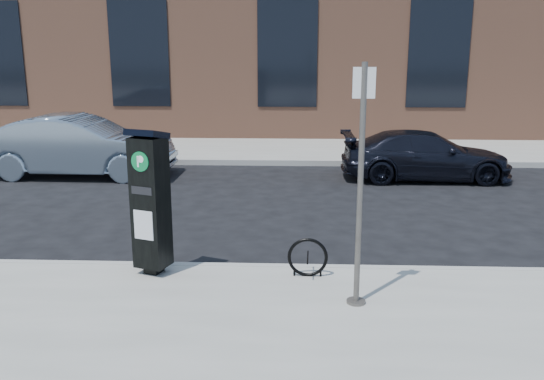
# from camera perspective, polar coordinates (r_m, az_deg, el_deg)

# --- Properties ---
(ground) EXTENTS (120.00, 120.00, 0.00)m
(ground) POSITION_cam_1_polar(r_m,az_deg,el_deg) (8.37, 0.08, -8.37)
(ground) COLOR black
(ground) RESTS_ON ground
(sidewalk_far) EXTENTS (60.00, 12.00, 0.15)m
(sidewalk_far) POSITION_cam_1_polar(r_m,az_deg,el_deg) (21.97, 1.57, 5.70)
(sidewalk_far) COLOR gray
(sidewalk_far) RESTS_ON ground
(curb_near) EXTENTS (60.00, 0.12, 0.16)m
(curb_near) POSITION_cam_1_polar(r_m,az_deg,el_deg) (8.32, 0.08, -7.95)
(curb_near) COLOR #9E9B93
(curb_near) RESTS_ON ground
(curb_far) EXTENTS (60.00, 0.12, 0.16)m
(curb_far) POSITION_cam_1_polar(r_m,az_deg,el_deg) (16.07, 1.24, 2.71)
(curb_far) COLOR #9E9B93
(curb_far) RESTS_ON ground
(building) EXTENTS (28.00, 10.05, 8.25)m
(building) POSITION_cam_1_polar(r_m,az_deg,el_deg) (24.76, 1.74, 16.05)
(building) COLOR #9A6146
(building) RESTS_ON ground
(parking_kiosk) EXTENTS (0.57, 0.54, 2.01)m
(parking_kiosk) POSITION_cam_1_polar(r_m,az_deg,el_deg) (7.90, -11.96, -1.00)
(parking_kiosk) COLOR black
(parking_kiosk) RESTS_ON sidewalk_near
(sign_pole) EXTENTS (0.25, 0.23, 2.87)m
(sign_pole) POSITION_cam_1_polar(r_m,az_deg,el_deg) (6.75, 8.73, 0.08)
(sign_pole) COLOR #4F4A45
(sign_pole) RESTS_ON sidewalk_near
(bike_rack) EXTENTS (0.55, 0.06, 0.55)m
(bike_rack) POSITION_cam_1_polar(r_m,az_deg,el_deg) (7.84, 3.56, -6.69)
(bike_rack) COLOR black
(bike_rack) RESTS_ON sidewalk_near
(car_silver) EXTENTS (4.74, 1.73, 1.55)m
(car_silver) POSITION_cam_1_polar(r_m,az_deg,el_deg) (15.38, -18.62, 4.15)
(car_silver) COLOR gray
(car_silver) RESTS_ON ground
(car_dark) EXTENTS (4.15, 1.71, 1.20)m
(car_dark) POSITION_cam_1_polar(r_m,az_deg,el_deg) (14.75, 14.95, 3.33)
(car_dark) COLOR black
(car_dark) RESTS_ON ground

